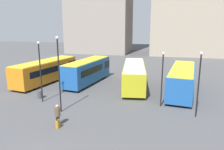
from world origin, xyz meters
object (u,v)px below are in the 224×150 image
object	(u,v)px
bus_2	(134,74)
traveler	(58,113)
bus_1	(88,71)
trash_bin	(40,94)
suitcase	(58,124)
lamp_post_0	(162,75)
bus_0	(47,70)
lamp_post_3	(59,69)
lamp_post_1	(199,79)
lamp_post_2	(40,67)
bus_3	(182,79)

from	to	relation	value
bus_2	traveler	distance (m)	12.99
bus_1	trash_bin	world-z (taller)	bus_1
suitcase	lamp_post_0	world-z (taller)	lamp_post_0
bus_0	lamp_post_3	bearing A→B (deg)	-134.52
bus_0	bus_2	world-z (taller)	bus_0
lamp_post_1	lamp_post_3	size ratio (longest dim) A/B	0.83
bus_0	lamp_post_2	distance (m)	8.20
suitcase	lamp_post_3	bearing A→B (deg)	25.28
suitcase	lamp_post_1	distance (m)	11.75
bus_0	lamp_post_0	bearing A→B (deg)	-100.71
bus_2	lamp_post_1	world-z (taller)	lamp_post_1
bus_1	trash_bin	size ratio (longest dim) A/B	11.21
bus_3	trash_bin	size ratio (longest dim) A/B	12.46
bus_3	trash_bin	bearing A→B (deg)	118.20
bus_0	suitcase	world-z (taller)	bus_0
suitcase	lamp_post_3	size ratio (longest dim) A/B	0.14
bus_0	traveler	bearing A→B (deg)	-137.29
bus_2	lamp_post_2	size ratio (longest dim) A/B	1.79
bus_1	trash_bin	xyz separation A→B (m)	(-2.83, -7.16, -1.24)
lamp_post_0	lamp_post_2	bearing A→B (deg)	-172.87
traveler	lamp_post_2	xyz separation A→B (m)	(-4.04, 4.54, 2.54)
bus_3	trash_bin	distance (m)	15.83
bus_2	lamp_post_2	world-z (taller)	lamp_post_2
bus_0	bus_2	xyz separation A→B (m)	(11.78, 0.61, -0.05)
traveler	lamp_post_3	size ratio (longest dim) A/B	0.25
lamp_post_2	trash_bin	distance (m)	3.34
bus_1	lamp_post_2	xyz separation A→B (m)	(-2.01, -8.02, 1.88)
bus_0	bus_3	distance (m)	17.47
bus_0	traveler	distance (m)	13.94
trash_bin	lamp_post_2	bearing A→B (deg)	-46.28
bus_3	suitcase	xyz separation A→B (m)	(-9.64, -11.53, -1.24)
traveler	bus_2	bearing A→B (deg)	-15.91
bus_0	suitcase	size ratio (longest dim) A/B	11.50
lamp_post_2	lamp_post_3	distance (m)	3.62
traveler	lamp_post_0	bearing A→B (deg)	-48.98
bus_3	lamp_post_1	size ratio (longest dim) A/B	1.91
lamp_post_3	trash_bin	world-z (taller)	lamp_post_3
lamp_post_0	lamp_post_2	distance (m)	11.80
traveler	trash_bin	world-z (taller)	traveler
lamp_post_0	bus_0	bearing A→B (deg)	159.59
bus_1	lamp_post_1	xyz separation A→B (m)	(12.64, -8.37, 1.61)
bus_1	trash_bin	bearing A→B (deg)	166.90
lamp_post_0	trash_bin	bearing A→B (deg)	-177.23
suitcase	lamp_post_2	bearing A→B (deg)	43.40
bus_2	lamp_post_3	xyz separation A→B (m)	(-5.22, -9.72, 2.32)
bus_3	lamp_post_1	bearing A→B (deg)	-166.71
bus_2	suitcase	world-z (taller)	bus_2
lamp_post_1	trash_bin	distance (m)	15.78
lamp_post_0	trash_bin	distance (m)	12.82
traveler	lamp_post_0	size ratio (longest dim) A/B	0.32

